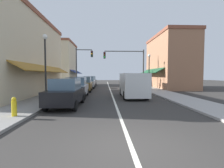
{
  "coord_description": "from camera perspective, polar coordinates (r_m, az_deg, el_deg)",
  "views": [
    {
      "loc": [
        -0.73,
        -4.35,
        1.99
      ],
      "look_at": [
        0.03,
        12.58,
        1.05
      ],
      "focal_mm": 26.34,
      "sensor_mm": 36.0,
      "label": 1
    }
  ],
  "objects": [
    {
      "name": "parked_car_third_left",
      "position": [
        19.8,
        -9.61,
        -0.07
      ],
      "size": [
        1.83,
        4.12,
        1.77
      ],
      "rotation": [
        0.0,
        0.0,
        0.01
      ],
      "color": "brown",
      "rests_on": "ground"
    },
    {
      "name": "parked_car_nearest_left",
      "position": [
        10.64,
        -15.6,
        -2.92
      ],
      "size": [
        1.85,
        4.14,
        1.77
      ],
      "rotation": [
        0.0,
        0.0,
        -0.02
      ],
      "color": "black",
      "rests_on": "ground"
    },
    {
      "name": "ground_plane",
      "position": [
        22.45,
        -0.7,
        -1.89
      ],
      "size": [
        80.0,
        80.0,
        0.0
      ],
      "primitive_type": "plane",
      "color": "#33302D"
    },
    {
      "name": "street_lamp_left_near",
      "position": [
        12.78,
        -22.17,
        8.73
      ],
      "size": [
        0.36,
        0.36,
        4.87
      ],
      "color": "black",
      "rests_on": "ground"
    },
    {
      "name": "traffic_signal_left_corner",
      "position": [
        24.17,
        -10.51,
        7.41
      ],
      "size": [
        2.49,
        0.5,
        5.84
      ],
      "color": "#333333",
      "rests_on": "ground"
    },
    {
      "name": "parked_car_second_left",
      "position": [
        14.76,
        -12.12,
        -1.2
      ],
      "size": [
        1.84,
        4.13,
        1.77
      ],
      "rotation": [
        0.0,
        0.0,
        0.02
      ],
      "color": "silver",
      "rests_on": "ground"
    },
    {
      "name": "van_in_lane",
      "position": [
        14.7,
        7.24,
        -0.12
      ],
      "size": [
        2.04,
        5.2,
        2.12
      ],
      "rotation": [
        0.0,
        0.0,
        -0.01
      ],
      "color": "silver",
      "rests_on": "ground"
    },
    {
      "name": "storefront_right_block",
      "position": [
        26.3,
        19.31,
        7.25
      ],
      "size": [
        5.71,
        10.2,
        7.86
      ],
      "color": "#9E6B4C",
      "rests_on": "ground"
    },
    {
      "name": "street_lamp_right_mid",
      "position": [
        21.61,
        12.75,
        6.13
      ],
      "size": [
        0.36,
        0.36,
        4.62
      ],
      "color": "black",
      "rests_on": "ground"
    },
    {
      "name": "fire_hydrant",
      "position": [
        8.72,
        -30.85,
        -6.77
      ],
      "size": [
        0.22,
        0.22,
        0.87
      ],
      "color": "gold",
      "rests_on": "ground"
    },
    {
      "name": "traffic_signal_mast_arm",
      "position": [
        23.56,
        6.01,
        7.72
      ],
      "size": [
        5.78,
        0.5,
        5.57
      ],
      "color": "#333333",
      "rests_on": "ground"
    },
    {
      "name": "lane_center_stripe",
      "position": [
        22.45,
        -0.7,
        -1.89
      ],
      "size": [
        0.14,
        52.0,
        0.01
      ],
      "primitive_type": "cube",
      "color": "silver",
      "rests_on": "ground"
    },
    {
      "name": "parked_car_far_left",
      "position": [
        24.98,
        -7.98,
        0.61
      ],
      "size": [
        1.82,
        4.12,
        1.77
      ],
      "rotation": [
        0.0,
        0.0,
        0.01
      ],
      "color": "#B7BABF",
      "rests_on": "ground"
    },
    {
      "name": "storefront_far_left",
      "position": [
        33.43,
        -16.77,
        6.71
      ],
      "size": [
        5.46,
        8.2,
        8.23
      ],
      "color": "beige",
      "rests_on": "ground"
    },
    {
      "name": "sidewalk_right",
      "position": [
        23.29,
        12.96,
        -1.64
      ],
      "size": [
        2.6,
        56.0,
        0.12
      ],
      "primitive_type": "cube",
      "color": "#A39E99",
      "rests_on": "ground"
    },
    {
      "name": "sidewalk_left",
      "position": [
        22.94,
        -14.57,
        -1.74
      ],
      "size": [
        2.6,
        56.0,
        0.12
      ],
      "primitive_type": "cube",
      "color": "gray",
      "rests_on": "ground"
    },
    {
      "name": "parked_car_distant_left",
      "position": [
        29.53,
        -7.27,
        1.01
      ],
      "size": [
        1.78,
        4.1,
        1.77
      ],
      "rotation": [
        0.0,
        0.0,
        -0.0
      ],
      "color": "#4C5156",
      "rests_on": "ground"
    },
    {
      "name": "storefront_left_block",
      "position": [
        18.6,
        -30.63,
        8.64
      ],
      "size": [
        6.46,
        14.2,
        7.8
      ],
      "color": "beige",
      "rests_on": "ground"
    }
  ]
}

